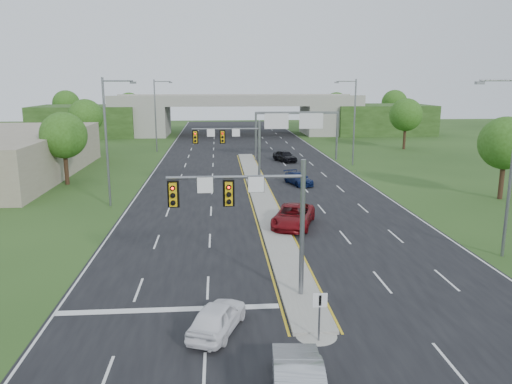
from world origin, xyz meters
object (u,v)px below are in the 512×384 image
at_px(keep_right_sign, 320,309).
at_px(overpass, 237,117).
at_px(signal_mast_far, 236,144).
at_px(sign_gantry, 296,122).
at_px(car_white, 217,317).
at_px(car_far_b, 298,178).
at_px(car_silver, 298,380).
at_px(signal_mast_near, 256,207).
at_px(car_far_a, 293,216).
at_px(car_far_c, 285,156).

distance_m(keep_right_sign, overpass, 84.55).
distance_m(signal_mast_far, sign_gantry, 21.91).
xyz_separation_m(signal_mast_far, car_white, (-1.94, -28.25, -4.02)).
bearing_deg(car_far_b, car_white, -121.85).
relative_size(car_silver, car_far_b, 1.08).
bearing_deg(sign_gantry, car_far_b, -97.67).
height_order(car_white, car_far_b, car_white).
distance_m(car_white, car_silver, 5.68).
bearing_deg(car_white, signal_mast_near, -100.12).
distance_m(car_white, car_far_a, 16.79).
bearing_deg(signal_mast_far, car_far_a, -73.19).
height_order(car_far_b, car_far_c, car_far_c).
bearing_deg(car_far_a, car_silver, -80.26).
xyz_separation_m(signal_mast_far, car_far_b, (6.66, 3.01, -4.06)).
relative_size(overpass, car_far_a, 13.93).
xyz_separation_m(car_far_b, car_far_c, (0.66, 15.65, 0.11)).
height_order(sign_gantry, car_white, sign_gantry).
bearing_deg(car_far_b, car_far_c, 71.12).
relative_size(car_white, car_far_c, 0.90).
xyz_separation_m(signal_mast_near, overpass, (2.26, 80.07, -1.17)).
bearing_deg(car_far_a, car_white, -91.91).
bearing_deg(signal_mast_far, car_far_b, 24.31).
distance_m(sign_gantry, overpass, 35.75).
distance_m(keep_right_sign, sign_gantry, 50.04).
height_order(car_white, car_far_a, car_far_a).
relative_size(signal_mast_near, keep_right_sign, 3.18).
height_order(keep_right_sign, sign_gantry, sign_gantry).
height_order(signal_mast_near, car_white, signal_mast_near).
bearing_deg(car_far_b, keep_right_sign, -114.18).
bearing_deg(car_white, sign_gantry, -82.00).
bearing_deg(overpass, car_white, -92.89).
bearing_deg(car_far_a, keep_right_sign, -77.10).
distance_m(signal_mast_near, car_far_a, 13.66).
xyz_separation_m(overpass, car_silver, (-1.50, -88.32, -2.75)).
bearing_deg(car_silver, car_far_a, -93.22).
relative_size(sign_gantry, car_silver, 2.42).
height_order(keep_right_sign, overpass, overpass).
bearing_deg(car_silver, car_far_c, -92.20).
relative_size(car_white, car_silver, 0.84).
distance_m(overpass, car_white, 83.48).
xyz_separation_m(keep_right_sign, car_silver, (-1.50, -3.80, -0.71)).
bearing_deg(car_white, car_far_a, -89.15).
xyz_separation_m(car_silver, car_far_a, (3.00, 20.79, 0.01)).
bearing_deg(car_silver, car_white, -56.61).
relative_size(keep_right_sign, car_far_a, 0.38).
bearing_deg(signal_mast_far, overpass, 87.65).
distance_m(signal_mast_near, keep_right_sign, 5.94).
bearing_deg(signal_mast_far, car_silver, -88.68).
relative_size(overpass, car_far_b, 18.01).
relative_size(signal_mast_near, overpass, 0.09).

